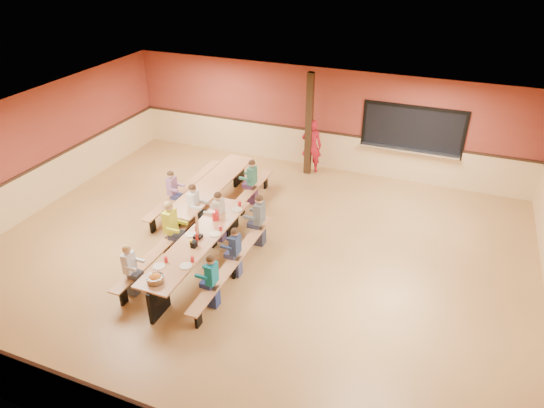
% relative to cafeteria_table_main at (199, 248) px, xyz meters
% --- Properties ---
extents(ground, '(12.00, 12.00, 0.00)m').
position_rel_cafeteria_table_main_xyz_m(ground, '(0.88, 0.90, -0.53)').
color(ground, '#9D6E3B').
rests_on(ground, ground).
extents(room_envelope, '(12.04, 10.04, 3.02)m').
position_rel_cafeteria_table_main_xyz_m(room_envelope, '(0.88, 0.90, 0.16)').
color(room_envelope, brown).
rests_on(room_envelope, ground).
extents(kitchen_pass_through, '(2.78, 0.28, 1.38)m').
position_rel_cafeteria_table_main_xyz_m(kitchen_pass_through, '(3.48, 5.86, 0.96)').
color(kitchen_pass_through, black).
rests_on(kitchen_pass_through, ground).
extents(structural_post, '(0.18, 0.18, 3.00)m').
position_rel_cafeteria_table_main_xyz_m(structural_post, '(0.68, 5.30, 0.97)').
color(structural_post, black).
rests_on(structural_post, ground).
extents(cafeteria_table_main, '(1.91, 3.70, 0.74)m').
position_rel_cafeteria_table_main_xyz_m(cafeteria_table_main, '(0.00, 0.00, 0.00)').
color(cafeteria_table_main, '#B37247').
rests_on(cafeteria_table_main, ground).
extents(cafeteria_table_second, '(1.91, 3.70, 0.74)m').
position_rel_cafeteria_table_main_xyz_m(cafeteria_table_second, '(-0.93, 2.38, 0.00)').
color(cafeteria_table_second, '#B37247').
rests_on(cafeteria_table_second, ground).
extents(seated_child_white_left, '(0.34, 0.28, 1.15)m').
position_rel_cafeteria_table_main_xyz_m(seated_child_white_left, '(-0.82, -1.23, 0.05)').
color(seated_child_white_left, silver).
rests_on(seated_child_white_left, ground).
extents(seated_adult_yellow, '(0.42, 0.34, 1.32)m').
position_rel_cafeteria_table_main_xyz_m(seated_adult_yellow, '(-0.82, 0.25, 0.13)').
color(seated_adult_yellow, yellow).
rests_on(seated_adult_yellow, ground).
extents(seated_child_grey_left, '(0.38, 0.31, 1.24)m').
position_rel_cafeteria_table_main_xyz_m(seated_child_grey_left, '(-0.82, 1.26, 0.09)').
color(seated_child_grey_left, silver).
rests_on(seated_child_grey_left, ground).
extents(seated_child_teal_right, '(0.34, 0.28, 1.16)m').
position_rel_cafeteria_table_main_xyz_m(seated_child_teal_right, '(0.83, -0.95, 0.05)').
color(seated_child_teal_right, '#0F7084').
rests_on(seated_child_teal_right, ground).
extents(seated_child_navy_right, '(0.34, 0.28, 1.15)m').
position_rel_cafeteria_table_main_xyz_m(seated_child_navy_right, '(0.83, 0.07, 0.05)').
color(seated_child_navy_right, navy).
rests_on(seated_child_navy_right, ground).
extents(seated_child_char_right, '(0.39, 0.32, 1.26)m').
position_rel_cafeteria_table_main_xyz_m(seated_child_char_right, '(0.83, 1.32, 0.10)').
color(seated_child_char_right, '#515A5D').
rests_on(seated_child_char_right, ground).
extents(seated_child_purple_sec, '(0.35, 0.29, 1.17)m').
position_rel_cafeteria_table_main_xyz_m(seated_child_purple_sec, '(-1.75, 1.80, 0.06)').
color(seated_child_purple_sec, '#956291').
rests_on(seated_child_purple_sec, ground).
extents(seated_child_green_sec, '(0.38, 0.31, 1.22)m').
position_rel_cafeteria_table_main_xyz_m(seated_child_green_sec, '(-0.10, 3.02, 0.09)').
color(seated_child_green_sec, '#306A55').
rests_on(seated_child_green_sec, ground).
extents(seated_child_tan_sec, '(0.38, 0.31, 1.24)m').
position_rel_cafeteria_table_main_xyz_m(seated_child_tan_sec, '(-0.10, 1.14, 0.09)').
color(seated_child_tan_sec, '#BDB29A').
rests_on(seated_child_tan_sec, ground).
extents(standing_woman, '(0.65, 0.49, 1.62)m').
position_rel_cafeteria_table_main_xyz_m(standing_woman, '(0.74, 5.45, 0.29)').
color(standing_woman, '#AF1425').
rests_on(standing_woman, ground).
extents(punch_pitcher, '(0.16, 0.16, 0.22)m').
position_rel_cafeteria_table_main_xyz_m(punch_pitcher, '(-0.02, 0.83, 0.32)').
color(punch_pitcher, red).
rests_on(punch_pitcher, cafeteria_table_main).
extents(chip_bowl, '(0.32, 0.32, 0.15)m').
position_rel_cafeteria_table_main_xyz_m(chip_bowl, '(-0.04, -1.51, 0.29)').
color(chip_bowl, orange).
rests_on(chip_bowl, cafeteria_table_main).
extents(napkin_dispenser, '(0.10, 0.14, 0.13)m').
position_rel_cafeteria_table_main_xyz_m(napkin_dispenser, '(0.06, -0.27, 0.28)').
color(napkin_dispenser, black).
rests_on(napkin_dispenser, cafeteria_table_main).
extents(condiment_mustard, '(0.06, 0.06, 0.17)m').
position_rel_cafeteria_table_main_xyz_m(condiment_mustard, '(0.01, -0.30, 0.30)').
color(condiment_mustard, yellow).
rests_on(condiment_mustard, cafeteria_table_main).
extents(condiment_ketchup, '(0.06, 0.06, 0.17)m').
position_rel_cafeteria_table_main_xyz_m(condiment_ketchup, '(0.01, -0.06, 0.30)').
color(condiment_ketchup, '#B2140F').
rests_on(condiment_ketchup, cafeteria_table_main).
extents(table_paddle, '(0.16, 0.16, 0.56)m').
position_rel_cafeteria_table_main_xyz_m(table_paddle, '(-0.03, 0.05, 0.35)').
color(table_paddle, black).
rests_on(table_paddle, cafeteria_table_main).
extents(place_settings, '(0.65, 3.30, 0.11)m').
position_rel_cafeteria_table_main_xyz_m(place_settings, '(0.00, 0.00, 0.27)').
color(place_settings, beige).
rests_on(place_settings, cafeteria_table_main).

